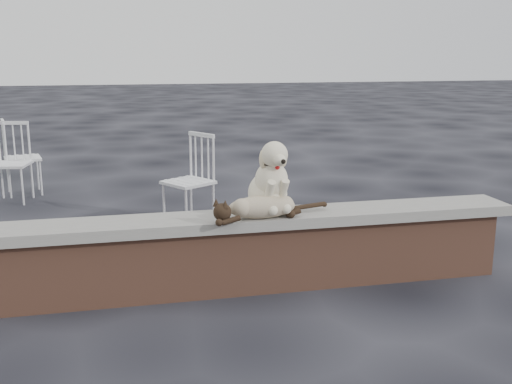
{
  "coord_description": "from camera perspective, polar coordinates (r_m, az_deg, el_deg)",
  "views": [
    {
      "loc": [
        0.14,
        -4.21,
        1.75
      ],
      "look_at": [
        1.13,
        0.2,
        0.7
      ],
      "focal_mm": 42.5,
      "sensor_mm": 36.0,
      "label": 1
    }
  ],
  "objects": [
    {
      "name": "dog",
      "position": [
        4.46,
        1.11,
        1.55
      ],
      "size": [
        0.45,
        0.54,
        0.56
      ],
      "primitive_type": null,
      "rotation": [
        0.0,
        0.0,
        0.18
      ],
      "color": "beige",
      "rests_on": "capstone"
    },
    {
      "name": "ground",
      "position": [
        4.56,
        -13.67,
        -9.88
      ],
      "size": [
        60.0,
        60.0,
        0.0
      ],
      "primitive_type": "plane",
      "color": "black",
      "rests_on": "ground"
    },
    {
      "name": "capstone",
      "position": [
        4.38,
        -14.05,
        -3.36
      ],
      "size": [
        6.2,
        0.4,
        0.08
      ],
      "primitive_type": "cube",
      "color": "slate",
      "rests_on": "brick_wall"
    },
    {
      "name": "chair_d",
      "position": [
        6.2,
        -6.4,
        1.09
      ],
      "size": [
        0.77,
        0.77,
        0.94
      ],
      "primitive_type": null,
      "rotation": [
        0.0,
        0.0,
        -0.99
      ],
      "color": "white",
      "rests_on": "ground"
    },
    {
      "name": "chair_e",
      "position": [
        8.1,
        -21.13,
        3.1
      ],
      "size": [
        0.67,
        0.67,
        0.94
      ],
      "primitive_type": null,
      "rotation": [
        0.0,
        0.0,
        1.79
      ],
      "color": "white",
      "rests_on": "ground"
    },
    {
      "name": "cat",
      "position": [
        4.34,
        0.54,
        -1.29
      ],
      "size": [
        1.13,
        0.45,
        0.19
      ],
      "primitive_type": null,
      "rotation": [
        0.0,
        0.0,
        0.18
      ],
      "color": "tan",
      "rests_on": "capstone"
    },
    {
      "name": "chair_b",
      "position": [
        7.71,
        -22.14,
        2.56
      ],
      "size": [
        0.65,
        0.65,
        0.94
      ],
      "primitive_type": null,
      "rotation": [
        0.0,
        0.0,
        -0.18
      ],
      "color": "white",
      "rests_on": "ground"
    },
    {
      "name": "brick_wall",
      "position": [
        4.47,
        -13.84,
        -6.92
      ],
      "size": [
        6.0,
        0.3,
        0.5
      ],
      "primitive_type": "cube",
      "color": "brown",
      "rests_on": "ground"
    }
  ]
}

